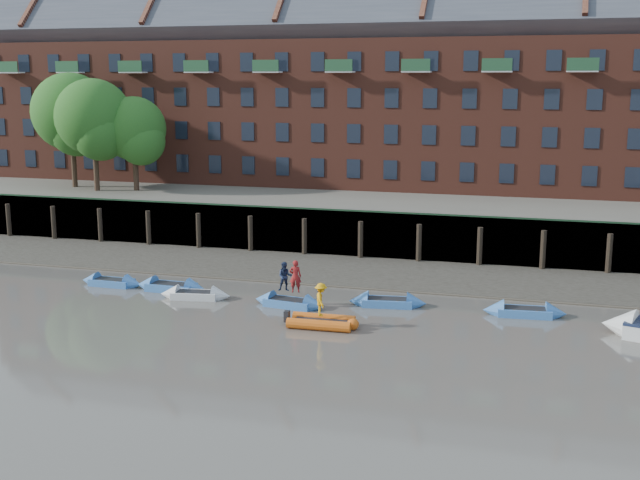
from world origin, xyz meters
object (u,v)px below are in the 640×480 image
at_px(rib_tender, 324,322).
at_px(person_rib_crew, 321,300).
at_px(rowboat_6, 524,312).
at_px(rowboat_2, 195,295).
at_px(rowboat_4, 387,302).
at_px(rowboat_0, 112,282).
at_px(person_rower_b, 285,277).
at_px(rowboat_3, 289,303).
at_px(person_rower_a, 295,276).
at_px(rowboat_1, 171,287).

xyz_separation_m(rib_tender, person_rib_crew, (-0.18, 0.04, 1.13)).
bearing_deg(person_rib_crew, rowboat_6, -86.27).
bearing_deg(rowboat_2, rowboat_4, -0.67).
height_order(rowboat_4, rowboat_6, rowboat_6).
xyz_separation_m(rowboat_2, rib_tender, (8.38, -3.09, 0.06)).
xyz_separation_m(rowboat_0, person_rower_b, (11.26, -1.14, 1.40)).
bearing_deg(rowboat_3, person_rower_a, 22.65).
relative_size(rowboat_0, rowboat_1, 0.90).
relative_size(rowboat_3, rib_tender, 1.21).
height_order(rowboat_1, rib_tender, rowboat_1).
bearing_deg(rowboat_3, person_rib_crew, -40.54).
xyz_separation_m(rowboat_1, rowboat_6, (19.89, 0.50, -0.01)).
xyz_separation_m(rowboat_4, rowboat_6, (7.21, 0.14, 0.00)).
distance_m(rowboat_1, rowboat_3, 7.70).
bearing_deg(rowboat_3, rowboat_4, 25.05).
distance_m(rowboat_4, rib_tender, 5.10).
bearing_deg(rowboat_6, rowboat_3, -177.12).
xyz_separation_m(rowboat_4, person_rib_crew, (-2.45, -4.52, 1.18)).
xyz_separation_m(rowboat_2, person_rower_a, (5.90, -0.01, 1.48)).
bearing_deg(person_rib_crew, rowboat_4, -50.51).
xyz_separation_m(rowboat_3, person_rower_b, (-0.30, 0.20, 1.39)).
xyz_separation_m(rowboat_3, rib_tender, (2.80, -3.00, 0.05)).
height_order(rowboat_1, person_rower_a, person_rower_a).
bearing_deg(rowboat_0, rowboat_2, -10.63).
bearing_deg(rowboat_3, rowboat_0, -178.79).
height_order(rowboat_0, person_rib_crew, person_rib_crew).
xyz_separation_m(rowboat_4, rib_tender, (-2.28, -4.57, 0.05)).
xyz_separation_m(rowboat_1, rib_tender, (10.40, -4.20, 0.04)).
height_order(rowboat_1, person_rower_b, person_rower_b).
distance_m(rowboat_1, rowboat_2, 2.31).
relative_size(rowboat_0, person_rower_a, 2.26).
relative_size(rowboat_6, person_rower_a, 2.46).
relative_size(rowboat_1, person_rib_crew, 2.69).
xyz_separation_m(rowboat_3, person_rower_a, (0.32, 0.09, 1.48)).
distance_m(rowboat_0, rowboat_6, 23.85).
height_order(rowboat_0, rowboat_3, rowboat_3).
height_order(rowboat_1, rowboat_2, rowboat_1).
bearing_deg(person_rower_a, person_rib_crew, 111.00).
bearing_deg(person_rower_a, rowboat_1, -24.19).
distance_m(rowboat_4, person_rower_b, 5.72).
bearing_deg(person_rower_b, person_rib_crew, -63.68).
distance_m(rowboat_0, rowboat_4, 16.64).
height_order(rowboat_2, rowboat_3, rowboat_3).
bearing_deg(rowboat_2, rowboat_0, 159.66).
bearing_deg(rowboat_4, person_rib_crew, -126.26).
height_order(person_rower_a, person_rower_b, person_rower_a).
xyz_separation_m(rowboat_2, rowboat_3, (5.58, -0.10, 0.01)).
xyz_separation_m(rowboat_2, person_rower_b, (5.28, 0.11, 1.40)).
relative_size(rib_tender, person_rower_b, 2.21).
height_order(rowboat_4, rib_tender, rowboat_4).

